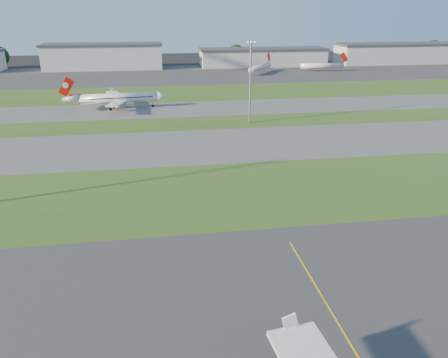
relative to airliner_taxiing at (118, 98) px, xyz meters
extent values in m
cube|color=#34521B|center=(28.75, -84.59, -3.85)|extent=(300.00, 34.00, 0.01)
cube|color=#515154|center=(28.75, -51.59, -3.85)|extent=(300.00, 32.00, 0.01)
cube|color=#34521B|center=(28.75, -26.59, -3.85)|extent=(300.00, 18.00, 0.01)
cube|color=#515154|center=(28.75, -4.59, -3.85)|extent=(300.00, 26.00, 0.01)
cube|color=#34521B|center=(28.75, 28.41, -3.85)|extent=(300.00, 40.00, 0.01)
cube|color=#333335|center=(28.75, 88.41, -3.85)|extent=(400.00, 80.00, 0.01)
cylinder|color=silver|center=(0.34, 0.03, 0.11)|extent=(28.53, 5.79, 3.59)
cube|color=#B1120B|center=(-17.55, -1.37, 4.93)|extent=(6.13, 0.81, 7.15)
cube|color=silver|center=(-1.19, 7.49, -0.36)|extent=(8.52, 14.78, 1.46)
cube|color=silver|center=(-0.01, -7.58, -0.36)|extent=(6.54, 14.68, 1.46)
cylinder|color=gray|center=(0.38, 5.53, -1.40)|extent=(4.12, 2.48, 2.17)
cylinder|color=gray|center=(1.24, -5.40, -1.40)|extent=(4.12, 2.48, 2.17)
cylinder|color=silver|center=(74.07, 84.79, -0.66)|extent=(17.91, 22.89, 3.20)
cube|color=#B1120B|center=(81.74, 95.29, 4.14)|extent=(3.29, 4.36, 6.16)
cylinder|color=silver|center=(112.44, 87.67, -0.66)|extent=(26.16, 4.93, 3.20)
cube|color=#B1120B|center=(125.41, 86.80, 4.14)|extent=(5.18, 0.64, 6.16)
cylinder|color=gray|center=(43.75, -28.59, 8.64)|extent=(0.60, 0.60, 25.00)
cube|color=gray|center=(43.75, -28.59, 21.54)|extent=(3.20, 0.50, 0.80)
cube|color=#FFF2CC|center=(43.75, -28.59, 21.54)|extent=(2.80, 0.70, 0.35)
cube|color=#A9ABB1|center=(-16.25, 118.41, 3.14)|extent=(70.00, 22.00, 14.00)
cube|color=#383A3F|center=(-16.25, 118.41, 10.74)|extent=(71.40, 23.00, 1.20)
cube|color=#A9ABB1|center=(83.75, 118.41, 1.14)|extent=(80.00, 22.00, 10.00)
cube|color=#383A3F|center=(83.75, 118.41, 6.74)|extent=(81.60, 23.00, 1.20)
cube|color=#A9ABB1|center=(183.75, 118.41, 2.14)|extent=(95.00, 22.00, 12.00)
cube|color=#383A3F|center=(183.75, 118.41, 8.74)|extent=(96.90, 23.00, 1.20)
cylinder|color=black|center=(-81.25, 133.41, -1.66)|extent=(1.00, 1.00, 4.40)
cylinder|color=black|center=(8.75, 129.41, -2.06)|extent=(1.00, 1.00, 3.60)
sphere|color=black|center=(8.75, 129.41, 1.99)|extent=(9.90, 9.90, 9.90)
cylinder|color=black|center=(68.75, 132.41, -1.76)|extent=(1.00, 1.00, 4.20)
sphere|color=black|center=(68.75, 132.41, 2.97)|extent=(11.55, 11.55, 11.55)
cylinder|color=black|center=(143.75, 130.41, -1.96)|extent=(1.00, 1.00, 3.80)
sphere|color=black|center=(143.75, 130.41, 2.32)|extent=(10.45, 10.45, 10.45)
cylinder|color=black|center=(213.75, 134.41, -1.56)|extent=(1.00, 1.00, 4.60)
sphere|color=black|center=(213.75, 134.41, 3.62)|extent=(12.65, 12.65, 12.65)
camera|label=1|loc=(13.81, -165.52, 31.13)|focal=35.00mm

